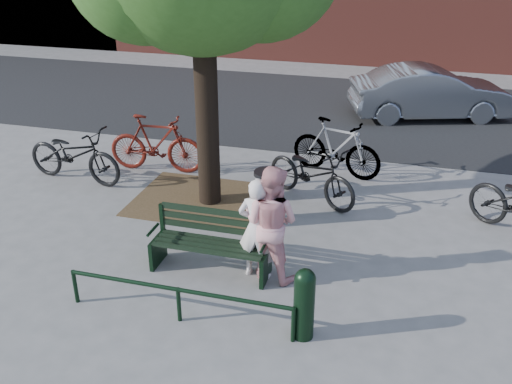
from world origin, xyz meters
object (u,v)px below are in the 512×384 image
(person_left, at_px, (257,229))
(parked_car, at_px, (430,93))
(litter_bin, at_px, (267,197))
(person_right, at_px, (271,223))
(bicycle_c, at_px, (312,173))
(park_bench, at_px, (212,241))
(bollard, at_px, (304,301))

(person_left, xyz_separation_m, parked_car, (2.35, 8.37, -0.10))
(litter_bin, bearing_deg, person_right, -73.81)
(bicycle_c, bearing_deg, person_right, -152.01)
(bicycle_c, bearing_deg, parked_car, 10.39)
(bicycle_c, bearing_deg, litter_bin, -177.12)
(person_right, height_order, bicycle_c, person_right)
(person_right, relative_size, bicycle_c, 0.85)
(park_bench, xyz_separation_m, bollard, (1.60, -1.15, 0.05))
(bollard, bearing_deg, litter_bin, 113.02)
(person_left, xyz_separation_m, bicycle_c, (0.29, 2.68, -0.24))
(park_bench, bearing_deg, person_right, 4.66)
(litter_bin, bearing_deg, person_left, -80.55)
(bollard, bearing_deg, person_right, 120.79)
(park_bench, bearing_deg, litter_bin, 75.43)
(park_bench, relative_size, bollard, 1.78)
(person_left, height_order, bicycle_c, person_left)
(person_left, distance_m, litter_bin, 1.66)
(litter_bin, relative_size, parked_car, 0.23)
(person_right, height_order, bollard, person_right)
(person_left, bearing_deg, bicycle_c, -94.38)
(park_bench, relative_size, parked_car, 0.43)
(person_left, relative_size, person_right, 0.90)
(bollard, height_order, litter_bin, bollard)
(park_bench, distance_m, person_left, 0.75)
(person_right, xyz_separation_m, bollard, (0.73, -1.22, -0.34))
(person_right, relative_size, bollard, 1.76)
(person_left, relative_size, bicycle_c, 0.76)
(person_right, bearing_deg, park_bench, 18.29)
(person_left, bearing_deg, parked_car, -103.91)
(person_right, bearing_deg, person_left, 30.62)
(person_right, bearing_deg, litter_bin, -60.17)
(bollard, relative_size, litter_bin, 1.03)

